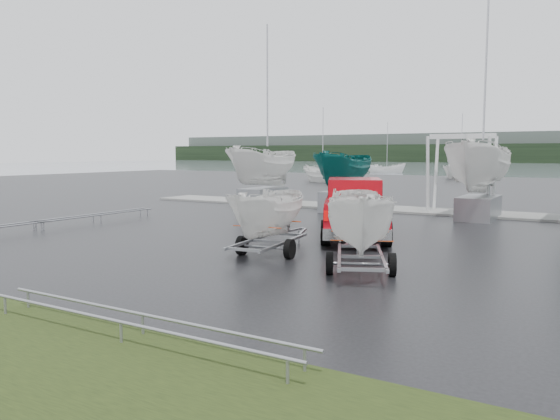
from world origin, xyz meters
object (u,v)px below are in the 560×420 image
object	(u,v)px
boat_hoist	(461,162)
trailer_hitched	(362,169)
pickup_truck	(355,206)
trailer_parked	(268,174)

from	to	relation	value
boat_hoist	trailer_hitched	bearing A→B (deg)	-86.52
pickup_truck	trailer_hitched	size ratio (longest dim) A/B	1.34
pickup_truck	trailer_parked	size ratio (longest dim) A/B	1.47
trailer_hitched	trailer_parked	world-z (taller)	trailer_hitched
trailer_hitched	trailer_parked	distance (m)	3.52
trailer_hitched	trailer_parked	xyz separation A→B (m)	(-3.40, 0.88, -0.23)
trailer_hitched	boat_hoist	xyz separation A→B (m)	(-0.96, 15.83, -0.07)
trailer_parked	boat_hoist	world-z (taller)	trailer_parked
trailer_hitched	trailer_parked	size ratio (longest dim) A/B	1.10
pickup_truck	trailer_parked	world-z (taller)	trailer_parked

